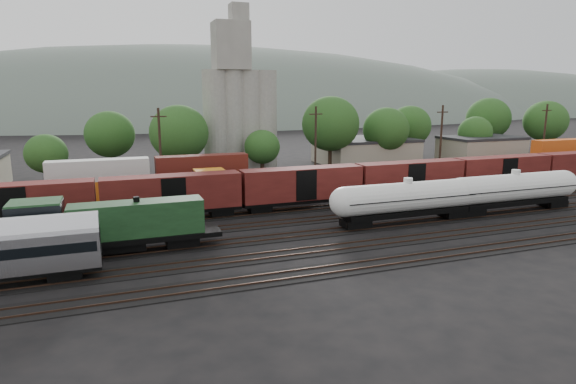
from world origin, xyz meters
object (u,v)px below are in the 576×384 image
object	(u,v)px
orange_locomotive	(245,185)
green_locomotive	(98,225)
grain_silo	(239,109)
tank_car_a	(407,199)

from	to	relation	value
orange_locomotive	green_locomotive	bearing A→B (deg)	-138.86
orange_locomotive	grain_silo	xyz separation A→B (m)	(6.17, 26.00, 8.69)
green_locomotive	tank_car_a	bearing A→B (deg)	-0.00
tank_car_a	grain_silo	world-z (taller)	grain_silo
orange_locomotive	tank_car_a	bearing A→B (deg)	-46.91
tank_car_a	orange_locomotive	bearing A→B (deg)	133.09
orange_locomotive	grain_silo	bearing A→B (deg)	76.65
green_locomotive	tank_car_a	distance (m)	31.20
orange_locomotive	grain_silo	size ratio (longest dim) A/B	0.62
green_locomotive	orange_locomotive	distance (m)	22.80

